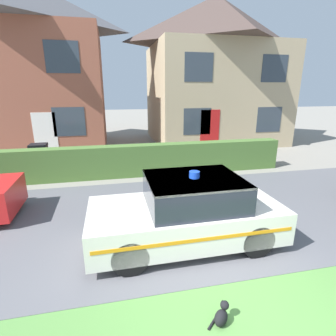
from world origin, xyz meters
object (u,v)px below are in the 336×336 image
(police_car, at_px, (187,212))
(cat, at_px, (222,315))
(house_right, at_px, (214,71))
(house_left, at_px, (34,68))
(wheelie_bin, at_px, (40,159))

(police_car, bearing_deg, cat, 87.02)
(cat, relative_size, house_right, 0.04)
(house_left, xyz_separation_m, wheelie_bin, (1.01, -5.15, -3.54))
(house_right, bearing_deg, house_left, -179.44)
(police_car, relative_size, house_right, 0.48)
(cat, height_order, house_left, house_left)
(house_left, bearing_deg, cat, -68.69)
(cat, height_order, house_right, house_right)
(wheelie_bin, bearing_deg, cat, -64.45)
(police_car, bearing_deg, house_right, -113.81)
(police_car, distance_m, house_left, 12.43)
(police_car, relative_size, cat, 10.80)
(police_car, distance_m, cat, 2.11)
(house_left, bearing_deg, house_right, 0.56)
(cat, height_order, wheelie_bin, wheelie_bin)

